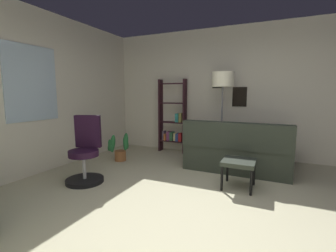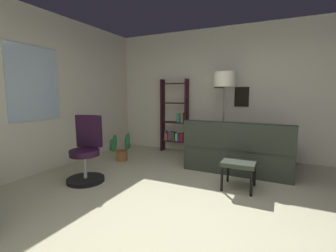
{
  "view_description": "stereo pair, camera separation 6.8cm",
  "coord_description": "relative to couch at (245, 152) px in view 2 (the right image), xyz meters",
  "views": [
    {
      "loc": [
        -2.48,
        -0.77,
        1.34
      ],
      "look_at": [
        0.54,
        0.61,
        0.89
      ],
      "focal_mm": 25.51,
      "sensor_mm": 36.0,
      "label": 1
    },
    {
      "loc": [
        -2.45,
        -0.83,
        1.34
      ],
      "look_at": [
        0.54,
        0.61,
        0.89
      ],
      "focal_mm": 25.51,
      "sensor_mm": 36.0,
      "label": 2
    }
  ],
  "objects": [
    {
      "name": "wall_back_with_windows",
      "position": [
        -1.92,
        3.16,
        1.06
      ],
      "size": [
        5.43,
        0.12,
        2.73
      ],
      "color": "silver",
      "rests_on": "ground_plane"
    },
    {
      "name": "wall_right_with_frames",
      "position": [
        0.86,
        0.27,
        1.06
      ],
      "size": [
        0.12,
        5.68,
        2.73
      ],
      "color": "silver",
      "rests_on": "ground_plane"
    },
    {
      "name": "bookshelf",
      "position": [
        0.59,
        1.65,
        0.43
      ],
      "size": [
        0.18,
        0.64,
        1.66
      ],
      "color": "black",
      "rests_on": "ground_plane"
    },
    {
      "name": "potted_plant",
      "position": [
        -0.56,
        2.33,
        -0.05
      ],
      "size": [
        0.49,
        0.4,
        0.57
      ],
      "color": "#945A31",
      "rests_on": "ground_plane"
    },
    {
      "name": "floor_lamp",
      "position": [
        0.26,
        0.47,
        1.21
      ],
      "size": [
        0.42,
        0.42,
        1.75
      ],
      "color": "slate",
      "rests_on": "ground_plane"
    },
    {
      "name": "footstool",
      "position": [
        -0.99,
        -0.05,
        0.05
      ],
      "size": [
        0.46,
        0.45,
        0.41
      ],
      "color": "#2B3228",
      "rests_on": "ground_plane"
    },
    {
      "name": "office_chair",
      "position": [
        -1.69,
        2.12,
        0.09
      ],
      "size": [
        0.57,
        0.56,
        1.01
      ],
      "color": "black",
      "rests_on": "ground_plane"
    },
    {
      "name": "ground_plane",
      "position": [
        -1.91,
        0.27,
        -0.36
      ],
      "size": [
        5.43,
        5.68,
        0.1
      ],
      "primitive_type": "cube",
      "color": "#C1BC98"
    },
    {
      "name": "couch",
      "position": [
        0.0,
        0.0,
        0.0
      ],
      "size": [
        1.51,
        1.78,
        0.87
      ],
      "color": "#2B3228",
      "rests_on": "ground_plane"
    }
  ]
}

